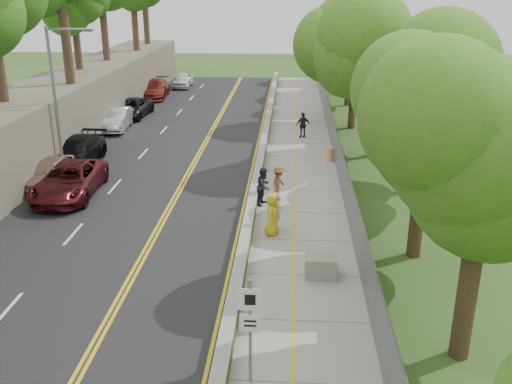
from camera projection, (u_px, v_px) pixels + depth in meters
name	position (u px, v px, depth m)	size (l,w,h in m)	color
ground	(225.00, 319.00, 18.30)	(140.00, 140.00, 0.00)	#33511E
road	(161.00, 170.00, 32.63)	(11.20, 66.00, 0.04)	black
sidewalk	(300.00, 172.00, 32.16)	(4.20, 66.00, 0.05)	gray
jersey_barrier	(259.00, 167.00, 32.20)	(0.42, 66.00, 0.60)	#90DF26
rock_embankment	(19.00, 134.00, 32.42)	(5.00, 66.00, 4.00)	#595147
chainlink_fence	(338.00, 157.00, 31.70)	(0.04, 66.00, 2.00)	slate
trees_fenceside	(390.00, 46.00, 29.46)	(7.00, 66.00, 14.00)	#4D8623
streetlight	(58.00, 91.00, 30.38)	(2.52, 0.22, 8.00)	gray
signpost	(250.00, 321.00, 14.73)	(0.62, 0.09, 3.10)	gray
construction_barrel	(329.00, 154.00, 34.02)	(0.50, 0.50, 0.83)	#F15F00
concrete_block	(321.00, 266.00, 20.76)	(1.18, 0.88, 0.78)	gray
car_2	(69.00, 180.00, 28.42)	(2.66, 5.76, 1.60)	#59161F
car_3	(77.00, 151.00, 33.28)	(2.18, 5.37, 1.56)	black
car_4	(49.00, 172.00, 29.79)	(1.75, 4.35, 1.48)	tan
car_5	(117.00, 119.00, 41.12)	(1.62, 4.65, 1.53)	silver
car_6	(131.00, 108.00, 44.83)	(2.36, 5.12, 1.42)	black
car_7	(155.00, 89.00, 52.23)	(2.26, 5.55, 1.61)	maroon
car_8	(183.00, 80.00, 57.37)	(1.70, 4.21, 1.44)	white
painter_0	(272.00, 214.00, 23.94)	(0.91, 0.59, 1.86)	gold
painter_1	(277.00, 211.00, 24.45)	(0.63, 0.41, 1.72)	beige
painter_2	(264.00, 186.00, 27.27)	(0.89, 0.69, 1.82)	black
painter_3	(279.00, 183.00, 27.72)	(1.14, 0.66, 1.77)	brown
person_far	(303.00, 125.00, 38.91)	(1.02, 0.42, 1.74)	black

